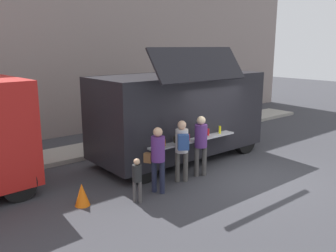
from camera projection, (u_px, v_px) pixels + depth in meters
ground_plane at (246, 176)px, 10.49m from camera, size 60.00×60.00×0.00m
curb_strip at (33, 161)px, 11.57m from camera, size 28.00×1.60×0.15m
building_behind at (16, 41)px, 14.28m from camera, size 32.00×2.40×7.85m
food_truck_main at (179, 113)px, 11.77m from camera, size 5.81×3.02×3.69m
traffic_cone_orange at (82, 195)px, 8.48m from camera, size 0.36×0.36×0.55m
trash_bin at (217, 119)px, 16.47m from camera, size 0.60×0.60×0.88m
customer_front_ordering at (201, 141)px, 10.26m from camera, size 0.36×0.36×1.78m
customer_mid_with_backpack at (182, 145)px, 9.78m from camera, size 0.50×0.56×1.74m
customer_rear_waiting at (157, 154)px, 9.08m from camera, size 0.41×0.55×1.74m
child_near_queue at (137, 176)px, 8.56m from camera, size 0.23×0.23×1.11m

